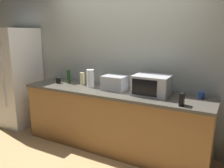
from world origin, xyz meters
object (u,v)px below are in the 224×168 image
Objects in this scene: toaster_oven at (115,83)px; paper_towel_roll at (90,78)px; bottle_wine at (69,77)px; mug_blue at (201,95)px; microwave at (152,85)px; bottle_hand_soap at (83,79)px; mug_black at (58,80)px; cordless_phone at (182,99)px; refrigerator at (16,77)px.

paper_towel_roll reaches higher than toaster_oven.
bottle_wine is at bearing 178.28° from toaster_oven.
mug_blue is (1.18, 0.15, -0.06)m from toaster_oven.
toaster_oven is 1.49× the size of bottle_wine.
microwave reaches higher than bottle_hand_soap.
mug_black is 1.06× the size of mug_blue.
cordless_phone reaches higher than mug_blue.
bottle_wine reaches higher than mug_black.
microwave is 5.11× the size of mug_black.
toaster_oven reaches higher than bottle_hand_soap.
mug_blue is at bearing 4.97° from mug_black.
microwave is at bearing -0.13° from paper_towel_roll.
refrigerator reaches higher than mug_blue.
toaster_oven is 0.42m from paper_towel_roll.
refrigerator is 9.13× the size of bottle_hand_soap.
toaster_oven reaches higher than mug_black.
bottle_wine is (-0.87, 0.03, 0.01)m from toaster_oven.
bottle_wine is 2.06m from mug_blue.
bottle_hand_soap is (0.25, 0.03, -0.02)m from bottle_wine.
paper_towel_roll reaches higher than bottle_hand_soap.
microwave is at bearing -3.41° from bottle_hand_soap.
bottle_hand_soap is 1.80m from mug_blue.
cordless_phone is (1.02, -0.27, -0.03)m from toaster_oven.
bottle_wine is at bearing -172.75° from bottle_hand_soap.
toaster_oven is at bearing 178.77° from microwave.
refrigerator is 5.29× the size of toaster_oven.
toaster_oven is 1.26× the size of paper_towel_roll.
cordless_phone is at bearing -14.52° from toaster_oven.
cordless_phone is (0.46, -0.25, -0.06)m from microwave.
microwave is 0.57m from toaster_oven.
microwave is 2.10× the size of bottle_wine.
refrigerator reaches higher than bottle_hand_soap.
toaster_oven is (-0.57, 0.01, -0.03)m from microwave.
bottle_wine reaches higher than mug_blue.
cordless_phone is 0.66× the size of bottle_wine.
mug_blue is at bearing 5.57° from paper_towel_roll.
toaster_oven is 0.62m from bottle_hand_soap.
refrigerator is at bearing -178.32° from toaster_oven.
bottle_wine is (1.19, 0.09, 0.11)m from refrigerator.
bottle_hand_soap is at bearing 176.59° from microwave.
paper_towel_roll is at bearing -178.62° from toaster_oven.
cordless_phone is 1.67m from bottle_hand_soap.
cordless_phone is at bearing -111.04° from mug_blue.
mug_blue is (2.05, 0.12, -0.07)m from bottle_wine.
microwave is 1.78× the size of paper_towel_roll.
bottle_hand_soap is at bearing 4.69° from refrigerator.
bottle_hand_soap reaches higher than mug_black.
paper_towel_roll is 0.22m from bottle_hand_soap.
microwave is 0.53m from cordless_phone.
paper_towel_roll is 1.80× the size of cordless_phone.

